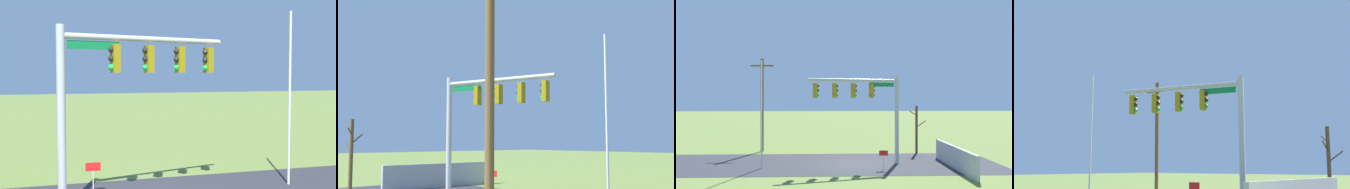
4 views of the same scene
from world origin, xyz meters
TOP-DOWN VIEW (x-y plane):
  - signal_mast at (0.96, -0.70)m, footprint 6.23×1.83m
  - flagpole at (-6.04, -1.48)m, footprint 0.10×0.10m
  - utility_pole at (-7.35, 5.49)m, footprint 1.90×0.26m
  - bare_tree at (5.41, 4.05)m, footprint 1.27×1.02m

SIDE VIEW (x-z plane):
  - bare_tree at x=5.41m, z-range 0.06..3.93m
  - flagpole at x=-6.04m, z-range 0.00..7.03m
  - utility_pole at x=-7.35m, z-range 0.16..7.97m
  - signal_mast at x=0.96m, z-range 1.35..7.44m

